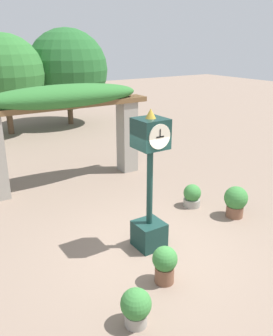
% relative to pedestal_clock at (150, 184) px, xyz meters
% --- Properties ---
extents(ground_plane, '(60.00, 60.00, 0.00)m').
position_rel_pedestal_clock_xyz_m(ground_plane, '(-0.01, -0.15, -1.47)').
color(ground_plane, '#7F6B5B').
extents(pedestal_clock, '(0.60, 0.64, 3.02)m').
position_rel_pedestal_clock_xyz_m(pedestal_clock, '(0.00, 0.00, 0.00)').
color(pedestal_clock, '#14332D').
rests_on(pedestal_clock, ground).
extents(pergola, '(5.41, 1.13, 3.04)m').
position_rel_pedestal_clock_xyz_m(pergola, '(-0.01, 4.38, 0.84)').
color(pergola, gray).
rests_on(pergola, ground).
extents(potted_plant_near_left, '(0.47, 0.47, 0.73)m').
position_rel_pedestal_clock_xyz_m(potted_plant_near_left, '(-0.46, -1.16, -1.07)').
color(potted_plant_near_left, brown).
rests_on(potted_plant_near_left, ground).
extents(potted_plant_near_right, '(0.59, 0.59, 0.81)m').
position_rel_pedestal_clock_xyz_m(potted_plant_near_right, '(2.62, -0.04, -1.03)').
color(potted_plant_near_right, brown).
rests_on(potted_plant_near_right, ground).
extents(potted_plant_far_left, '(0.49, 0.49, 0.64)m').
position_rel_pedestal_clock_xyz_m(potted_plant_far_left, '(-1.47, -1.76, -1.12)').
color(potted_plant_far_left, gray).
rests_on(potted_plant_far_left, ground).
extents(potted_plant_far_right, '(0.47, 0.47, 0.62)m').
position_rel_pedestal_clock_xyz_m(potted_plant_far_right, '(2.11, 1.01, -1.17)').
color(potted_plant_far_right, gray).
rests_on(potted_plant_far_right, ground).
extents(tree_line, '(10.19, 4.32, 4.85)m').
position_rel_pedestal_clock_xyz_m(tree_line, '(1.11, 12.06, 1.31)').
color(tree_line, brown).
rests_on(tree_line, ground).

